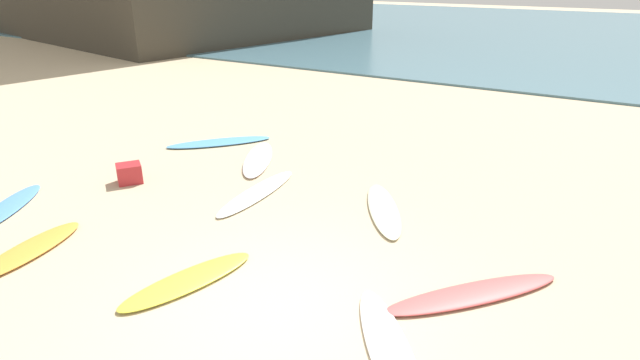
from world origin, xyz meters
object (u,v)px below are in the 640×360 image
at_px(surfboard_1, 384,209).
at_px(surfboard_8, 219,142).
at_px(surfboard_7, 29,250).
at_px(surfboard_0, 7,208).
at_px(surfboard_4, 257,192).
at_px(surfboard_3, 258,159).
at_px(surfboard_2, 473,294).
at_px(surfboard_5, 188,280).
at_px(surfboard_6, 391,355).
at_px(beach_cooler, 129,173).

bearing_deg(surfboard_1, surfboard_8, 131.78).
distance_m(surfboard_1, surfboard_7, 5.72).
distance_m(surfboard_0, surfboard_7, 1.91).
bearing_deg(surfboard_8, surfboard_7, -38.54).
bearing_deg(surfboard_7, surfboard_4, 53.77).
bearing_deg(surfboard_8, surfboard_0, -58.04).
relative_size(surfboard_3, surfboard_7, 1.21).
bearing_deg(surfboard_1, surfboard_7, -166.94).
relative_size(surfboard_2, surfboard_4, 1.05).
relative_size(surfboard_1, surfboard_3, 0.97).
height_order(surfboard_4, surfboard_8, surfboard_8).
bearing_deg(surfboard_1, surfboard_5, -143.86).
relative_size(surfboard_1, surfboard_4, 0.92).
bearing_deg(surfboard_0, surfboard_7, -51.10).
bearing_deg(surfboard_2, surfboard_5, 66.33).
distance_m(surfboard_2, surfboard_8, 7.81).
relative_size(surfboard_0, surfboard_2, 0.82).
distance_m(surfboard_6, surfboard_7, 5.68).
distance_m(surfboard_3, surfboard_4, 1.86).
height_order(surfboard_1, surfboard_7, surfboard_7).
bearing_deg(beach_cooler, surfboard_4, 18.18).
height_order(surfboard_2, surfboard_8, surfboard_2).
bearing_deg(surfboard_3, surfboard_0, -147.43).
bearing_deg(surfboard_1, beach_cooler, 163.30).
relative_size(surfboard_3, surfboard_8, 0.92).
distance_m(surfboard_5, surfboard_6, 2.98).
height_order(surfboard_0, beach_cooler, beach_cooler).
relative_size(surfboard_4, beach_cooler, 5.31).
xyz_separation_m(surfboard_3, surfboard_7, (-0.52, -5.01, 0.00)).
bearing_deg(surfboard_8, beach_cooler, -46.87).
bearing_deg(surfboard_5, surfboard_3, 130.45).
relative_size(surfboard_4, surfboard_8, 0.98).
bearing_deg(surfboard_1, surfboard_4, 160.53).
bearing_deg(surfboard_5, surfboard_4, 123.91).
relative_size(surfboard_0, surfboard_1, 0.94).
height_order(surfboard_1, surfboard_8, surfboard_1).
xyz_separation_m(surfboard_0, surfboard_6, (7.43, 0.03, 0.00)).
bearing_deg(surfboard_3, surfboard_1, -44.58).
height_order(surfboard_1, surfboard_3, surfboard_3).
relative_size(surfboard_0, beach_cooler, 4.57).
height_order(surfboard_1, beach_cooler, beach_cooler).
bearing_deg(surfboard_2, surfboard_1, 0.05).
bearing_deg(surfboard_3, beach_cooler, -151.19).
height_order(surfboard_8, beach_cooler, beach_cooler).
distance_m(surfboard_1, surfboard_4, 2.44).
height_order(surfboard_6, beach_cooler, beach_cooler).
height_order(surfboard_7, surfboard_8, surfboard_7).
bearing_deg(surfboard_6, surfboard_2, -144.16).
bearing_deg(beach_cooler, surfboard_6, -16.82).
distance_m(surfboard_4, beach_cooler, 2.69).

